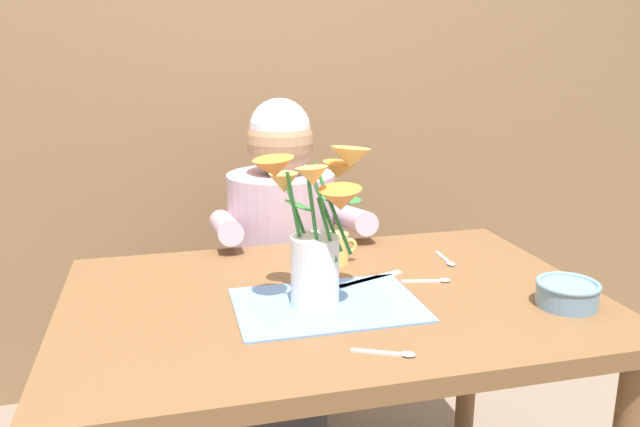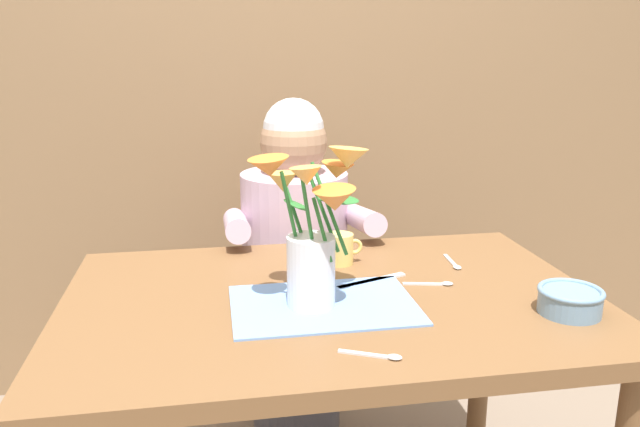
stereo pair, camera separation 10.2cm
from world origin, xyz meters
The scene contains 11 objects.
wood_panel_backdrop centered at (0.00, 1.05, 1.25)m, with size 4.00×0.10×2.50m, color brown.
dining_table centered at (0.00, 0.00, 0.64)m, with size 1.20×0.80×0.74m.
seated_person centered at (0.00, 0.62, 0.56)m, with size 0.45×0.47×1.14m.
striped_placemat centered at (-0.03, -0.06, 0.74)m, with size 0.40×0.28×0.01m, color #6B93D1.
flower_vase centered at (-0.05, -0.05, 0.92)m, with size 0.28×0.26×0.35m.
ceramic_bowl centered at (0.48, -0.18, 0.77)m, with size 0.14×0.14×0.06m.
dinner_knife centered at (0.11, 0.07, 0.74)m, with size 0.19×0.02×0.01m, color silver.
ceramic_mug centered at (0.07, 0.21, 0.78)m, with size 0.09×0.07×0.08m.
spoon_0 centered at (0.35, 0.14, 0.74)m, with size 0.02×0.12×0.01m.
spoon_1 centered at (0.26, 0.02, 0.74)m, with size 0.12×0.04×0.01m.
spoon_2 centered at (0.03, -0.30, 0.74)m, with size 0.11×0.06×0.01m.
Camera 1 is at (-0.35, -1.28, 1.29)m, focal length 35.10 mm.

